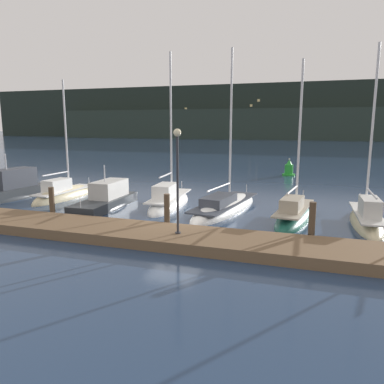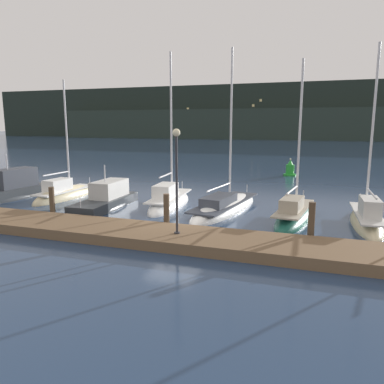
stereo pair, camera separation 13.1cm
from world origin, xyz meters
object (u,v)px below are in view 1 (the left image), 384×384
(sailboat_berth_4, at_px, (169,204))
(sailboat_berth_7, at_px, (366,221))
(motorboat_berth_3, at_px, (106,204))
(dock_lamppost, at_px, (177,165))
(sailboat_berth_2, at_px, (64,196))
(motorboat_berth_1, at_px, (8,194))
(sailboat_berth_5, at_px, (225,209))
(channel_buoy, at_px, (289,169))
(sailboat_berth_6, at_px, (294,218))

(sailboat_berth_4, distance_m, sailboat_berth_7, 11.05)
(motorboat_berth_3, relative_size, dock_lamppost, 1.40)
(motorboat_berth_3, distance_m, sailboat_berth_4, 3.84)
(sailboat_berth_7, xyz_separation_m, dock_lamppost, (-7.90, -5.72, 3.13))
(sailboat_berth_2, distance_m, sailboat_berth_7, 18.74)
(motorboat_berth_1, height_order, sailboat_berth_5, sailboat_berth_5)
(sailboat_berth_7, bearing_deg, dock_lamppost, -144.10)
(sailboat_berth_4, height_order, channel_buoy, sailboat_berth_4)
(sailboat_berth_4, xyz_separation_m, sailboat_berth_6, (7.50, -1.26, 0.01))
(motorboat_berth_1, xyz_separation_m, sailboat_berth_7, (22.11, 0.35, -0.12))
(sailboat_berth_5, height_order, channel_buoy, sailboat_berth_5)
(dock_lamppost, bearing_deg, sailboat_berth_4, 114.79)
(motorboat_berth_3, xyz_separation_m, sailboat_berth_5, (7.02, 1.58, -0.16))
(motorboat_berth_3, relative_size, sailboat_berth_7, 0.65)
(sailboat_berth_4, bearing_deg, sailboat_berth_2, 179.55)
(sailboat_berth_6, bearing_deg, sailboat_berth_2, 175.04)
(sailboat_berth_2, bearing_deg, sailboat_berth_4, -0.45)
(motorboat_berth_3, relative_size, channel_buoy, 3.59)
(sailboat_berth_6, relative_size, channel_buoy, 5.19)
(sailboat_berth_2, height_order, channel_buoy, sailboat_berth_2)
(sailboat_berth_5, xyz_separation_m, sailboat_berth_6, (3.98, -1.26, 0.07))
(sailboat_berth_7, bearing_deg, channel_buoy, 105.93)
(sailboat_berth_2, height_order, sailboat_berth_6, sailboat_berth_6)
(motorboat_berth_1, xyz_separation_m, motorboat_berth_3, (7.61, -0.24, -0.08))
(motorboat_berth_1, distance_m, dock_lamppost, 15.48)
(sailboat_berth_2, bearing_deg, dock_lamppost, -32.08)
(motorboat_berth_1, bearing_deg, sailboat_berth_5, 5.23)
(sailboat_berth_4, xyz_separation_m, sailboat_berth_5, (3.52, -0.00, -0.06))
(sailboat_berth_4, bearing_deg, sailboat_berth_5, -0.06)
(sailboat_berth_4, bearing_deg, sailboat_berth_7, -5.15)
(sailboat_berth_7, bearing_deg, sailboat_berth_5, 172.47)
(motorboat_berth_1, relative_size, channel_buoy, 3.87)
(sailboat_berth_2, distance_m, sailboat_berth_4, 7.70)
(sailboat_berth_6, height_order, dock_lamppost, sailboat_berth_6)
(dock_lamppost, bearing_deg, motorboat_berth_1, 159.29)
(sailboat_berth_7, height_order, channel_buoy, sailboat_berth_7)
(motorboat_berth_1, height_order, sailboat_berth_4, sailboat_berth_4)
(motorboat_berth_1, height_order, sailboat_berth_7, sailboat_berth_7)
(motorboat_berth_1, bearing_deg, sailboat_berth_7, 0.90)
(motorboat_berth_3, height_order, sailboat_berth_5, sailboat_berth_5)
(motorboat_berth_1, xyz_separation_m, sailboat_berth_4, (11.11, 1.34, -0.18))
(motorboat_berth_1, distance_m, sailboat_berth_5, 14.69)
(motorboat_berth_1, height_order, dock_lamppost, dock_lamppost)
(motorboat_berth_1, bearing_deg, dock_lamppost, -20.71)
(sailboat_berth_2, xyz_separation_m, channel_buoy, (13.67, 16.58, 0.48))
(sailboat_berth_6, relative_size, sailboat_berth_7, 0.94)
(motorboat_berth_1, distance_m, sailboat_berth_2, 3.69)
(sailboat_berth_7, bearing_deg, sailboat_berth_4, 174.85)
(motorboat_berth_1, bearing_deg, sailboat_berth_2, 22.39)
(sailboat_berth_2, distance_m, motorboat_berth_3, 4.52)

